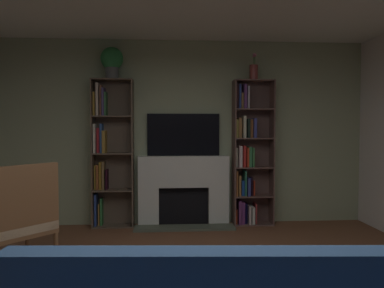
% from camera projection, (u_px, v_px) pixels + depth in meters
% --- Properties ---
extents(wall_back_accent, '(5.55, 0.06, 2.72)m').
position_uv_depth(wall_back_accent, '(183.00, 133.00, 5.77)').
color(wall_back_accent, '#9CAA84').
rests_on(wall_back_accent, ground_plane).
extents(fireplace, '(1.43, 0.49, 1.02)m').
position_uv_depth(fireplace, '(184.00, 189.00, 5.68)').
color(fireplace, white).
rests_on(fireplace, ground_plane).
extents(tv, '(1.06, 0.06, 0.62)m').
position_uv_depth(tv, '(183.00, 135.00, 5.71)').
color(tv, black).
rests_on(tv, fireplace).
extents(bookshelf_left, '(0.58, 0.26, 2.12)m').
position_uv_depth(bookshelf_left, '(108.00, 151.00, 5.58)').
color(bookshelf_left, brown).
rests_on(bookshelf_left, ground_plane).
extents(bookshelf_right, '(0.58, 0.28, 2.12)m').
position_uv_depth(bookshelf_right, '(248.00, 156.00, 5.71)').
color(bookshelf_right, brown).
rests_on(bookshelf_right, ground_plane).
extents(potted_plant, '(0.32, 0.32, 0.45)m').
position_uv_depth(potted_plant, '(112.00, 61.00, 5.47)').
color(potted_plant, '#4E5454').
rests_on(potted_plant, bookshelf_left).
extents(vase_with_flowers, '(0.12, 0.12, 0.39)m').
position_uv_depth(vase_with_flowers, '(254.00, 71.00, 5.62)').
color(vase_with_flowers, '#963F3B').
rests_on(vase_with_flowers, bookshelf_right).
extents(armchair, '(0.89, 0.90, 1.10)m').
position_uv_depth(armchair, '(14.00, 220.00, 3.64)').
color(armchair, brown).
rests_on(armchair, ground_plane).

